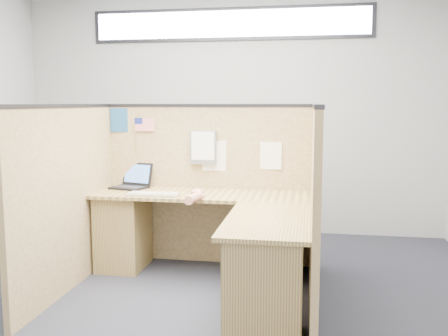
% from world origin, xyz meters
% --- Properties ---
extents(floor, '(5.00, 5.00, 0.00)m').
position_xyz_m(floor, '(0.00, 0.00, 0.00)').
color(floor, black).
rests_on(floor, ground).
extents(wall_back, '(5.00, 0.00, 5.00)m').
position_xyz_m(wall_back, '(0.00, 2.25, 1.40)').
color(wall_back, '#A6A9AC').
rests_on(wall_back, floor).
extents(clerestory_window, '(3.30, 0.04, 0.38)m').
position_xyz_m(clerestory_window, '(0.00, 2.23, 2.45)').
color(clerestory_window, '#232328').
rests_on(clerestory_window, wall_back).
extents(cubicle_partitions, '(2.06, 1.83, 1.53)m').
position_xyz_m(cubicle_partitions, '(0.00, 0.43, 0.77)').
color(cubicle_partitions, brown).
rests_on(cubicle_partitions, floor).
extents(l_desk, '(1.95, 1.75, 0.73)m').
position_xyz_m(l_desk, '(0.18, 0.29, 0.39)').
color(l_desk, brown).
rests_on(l_desk, floor).
extents(laptop, '(0.37, 0.38, 0.23)m').
position_xyz_m(laptop, '(-0.74, 0.87, 0.79)').
color(laptop, black).
rests_on(laptop, l_desk).
extents(keyboard, '(0.46, 0.16, 0.03)m').
position_xyz_m(keyboard, '(-0.39, 0.48, 0.74)').
color(keyboard, '#9D967A').
rests_on(keyboard, l_desk).
extents(mouse, '(0.11, 0.07, 0.05)m').
position_xyz_m(mouse, '(0.01, 0.48, 0.75)').
color(mouse, silver).
rests_on(mouse, l_desk).
extents(hand_forearm, '(0.11, 0.40, 0.08)m').
position_xyz_m(hand_forearm, '(0.02, 0.33, 0.77)').
color(hand_forearm, tan).
rests_on(hand_forearm, l_desk).
extents(blue_poster, '(0.17, 0.02, 0.23)m').
position_xyz_m(blue_poster, '(-0.88, 0.97, 1.37)').
color(blue_poster, navy).
rests_on(blue_poster, cubicle_partitions).
extents(american_flag, '(0.20, 0.01, 0.34)m').
position_xyz_m(american_flag, '(-0.64, 0.96, 1.32)').
color(american_flag, olive).
rests_on(american_flag, cubicle_partitions).
extents(file_holder, '(0.25, 0.05, 0.32)m').
position_xyz_m(file_holder, '(-0.04, 0.94, 1.12)').
color(file_holder, slate).
rests_on(file_holder, cubicle_partitions).
extents(paper_left, '(0.23, 0.02, 0.29)m').
position_xyz_m(paper_left, '(0.06, 0.97, 1.04)').
color(paper_left, white).
rests_on(paper_left, cubicle_partitions).
extents(paper_right, '(0.20, 0.02, 0.26)m').
position_xyz_m(paper_right, '(0.60, 0.97, 1.05)').
color(paper_right, white).
rests_on(paper_right, cubicle_partitions).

